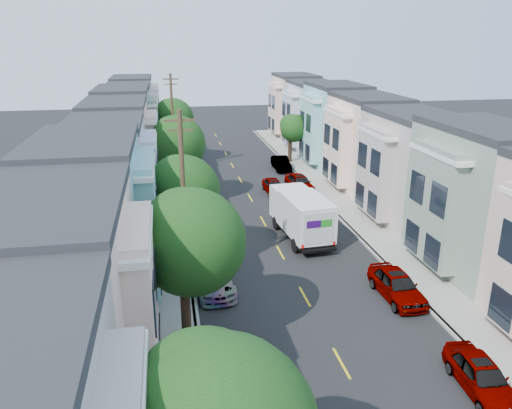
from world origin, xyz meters
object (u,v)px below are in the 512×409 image
(parked_right_b, at_px, (397,285))
(parked_right_d, at_px, (281,164))
(parked_left_c, at_px, (212,277))
(parked_right_c, at_px, (300,183))
(fedex_truck, at_px, (301,214))
(tree_c, at_px, (182,192))
(tree_d, at_px, (176,144))
(tree_e, at_px, (172,119))
(parked_left_d, at_px, (201,222))
(tree_b, at_px, (189,243))
(parked_right_a, at_px, (481,376))
(utility_pole_far, at_px, (173,124))
(lead_sedan, at_px, (273,186))
(tree_far_r, at_px, (293,129))
(parked_left_b, at_px, (240,405))
(utility_pole_near, at_px, (184,204))

(parked_right_b, xyz_separation_m, parked_right_d, (0.00, 28.06, -0.06))
(parked_left_c, distance_m, parked_right_c, 20.10)
(fedex_truck, bearing_deg, tree_c, -163.25)
(tree_d, bearing_deg, tree_e, 90.00)
(parked_left_c, distance_m, parked_left_d, 8.89)
(tree_b, distance_m, parked_right_b, 12.39)
(tree_c, height_order, parked_right_a, tree_c)
(utility_pole_far, distance_m, lead_sedan, 13.22)
(tree_far_r, distance_m, parked_left_b, 40.61)
(utility_pole_far, relative_size, parked_right_d, 2.36)
(tree_b, bearing_deg, tree_c, 90.00)
(fedex_truck, height_order, parked_left_b, fedex_truck)
(tree_far_r, xyz_separation_m, parked_right_c, (-1.99, -10.62, -3.12))
(parked_right_a, bearing_deg, fedex_truck, 103.60)
(tree_far_r, height_order, parked_right_b, tree_far_r)
(tree_c, bearing_deg, parked_right_b, -28.04)
(parked_right_b, bearing_deg, parked_right_c, 88.22)
(tree_e, height_order, utility_pole_far, utility_pole_far)
(tree_b, distance_m, parked_left_c, 7.36)
(tree_e, xyz_separation_m, utility_pole_far, (0.00, -3.72, 0.12))
(fedex_truck, relative_size, lead_sedan, 1.69)
(parked_left_c, xyz_separation_m, parked_right_a, (9.80, -10.57, -0.04))
(tree_c, bearing_deg, tree_b, -90.00)
(tree_d, height_order, parked_left_c, tree_d)
(tree_d, relative_size, utility_pole_near, 0.76)
(parked_left_c, xyz_separation_m, parked_right_c, (9.80, 17.55, 0.02))
(parked_right_d, bearing_deg, tree_c, -116.26)
(parked_left_c, relative_size, parked_right_c, 1.05)
(tree_far_r, height_order, parked_left_b, tree_far_r)
(lead_sedan, bearing_deg, utility_pole_near, -119.03)
(utility_pole_far, bearing_deg, parked_right_b, -68.88)
(parked_left_d, relative_size, parked_right_b, 0.97)
(tree_d, distance_m, parked_left_c, 16.19)
(lead_sedan, height_order, parked_right_a, parked_right_a)
(parked_right_c, bearing_deg, tree_far_r, 73.60)
(lead_sedan, relative_size, parked_left_b, 0.85)
(utility_pole_far, xyz_separation_m, parked_right_b, (11.20, -28.99, -4.38))
(tree_c, distance_m, parked_right_a, 18.16)
(utility_pole_near, distance_m, parked_right_d, 27.81)
(parked_right_d, bearing_deg, lead_sedan, -107.11)
(parked_right_d, bearing_deg, parked_left_b, -104.70)
(utility_pole_far, relative_size, parked_left_c, 2.04)
(parked_left_b, xyz_separation_m, parked_right_c, (9.80, 28.11, -0.01))
(fedex_truck, xyz_separation_m, parked_right_d, (2.92, 18.81, -1.12))
(tree_c, relative_size, utility_pole_near, 0.71)
(tree_d, height_order, parked_left_b, tree_d)
(tree_e, bearing_deg, tree_d, -90.00)
(parked_left_b, relative_size, parked_left_c, 0.96)
(tree_d, bearing_deg, parked_left_d, -78.01)
(utility_pole_near, xyz_separation_m, parked_right_b, (11.20, -2.99, -4.38))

